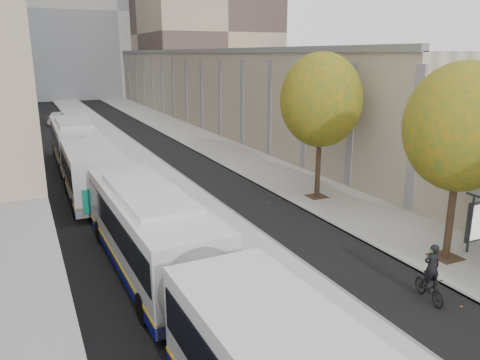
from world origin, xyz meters
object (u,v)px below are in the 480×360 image
bus_far (81,153)px  cyclist (430,280)px  distant_car (57,118)px  bus_near (187,274)px

bus_far → cyclist: (8.26, -21.19, -0.93)m
bus_far → cyclist: 22.76m
distant_car → bus_far: bearing=-79.8°
bus_far → distant_car: 26.50m
bus_near → distant_car: 45.62m
cyclist → distant_car: (-7.84, 47.67, -0.02)m
bus_near → bus_far: bearing=90.6°
bus_near → cyclist: (7.61, -2.07, -0.89)m
bus_far → distant_car: bus_far is taller
distant_car → cyclist: bearing=-69.5°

